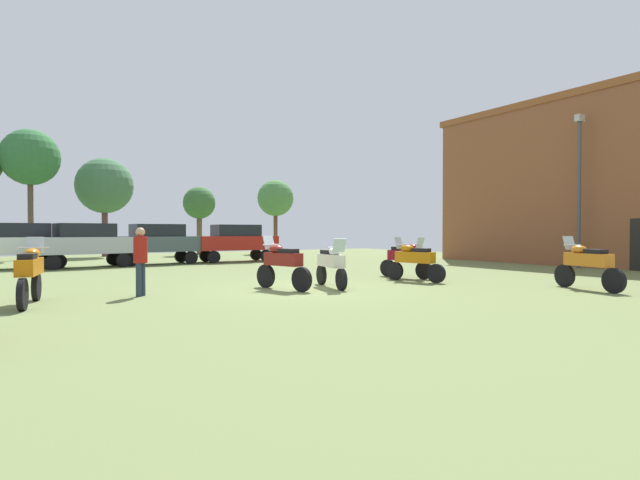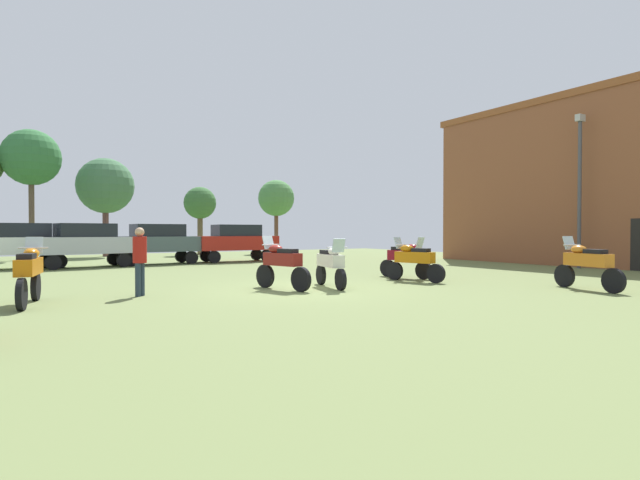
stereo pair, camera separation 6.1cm
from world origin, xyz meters
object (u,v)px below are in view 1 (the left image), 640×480
object	(u,v)px
motorcycle_6	(30,272)
motorcycle_8	(331,263)
car_1	(19,242)
motorcycle_1	(414,260)
person_2	(140,256)
tree_3	(275,199)
car_2	(236,240)
car_3	(157,241)
lamp_post	(579,183)
motorcycle_7	(587,264)
tree_1	(30,158)
car_5	(85,242)
tree_5	(104,186)
tree_7	(199,204)
motorcycle_5	(282,263)
motorcycle_4	(406,258)

from	to	relation	value
motorcycle_6	motorcycle_8	distance (m)	7.61
car_1	motorcycle_1	bearing A→B (deg)	-143.31
person_2	tree_3	distance (m)	25.06
car_2	car_3	world-z (taller)	same
motorcycle_1	lamp_post	world-z (taller)	lamp_post
motorcycle_7	tree_1	distance (m)	29.06
motorcycle_8	tree_3	xyz separation A→B (m)	(9.02, 21.36, 3.41)
car_5	tree_1	world-z (taller)	tree_1
tree_5	tree_7	world-z (taller)	tree_5
car_2	tree_5	size ratio (longest dim) A/B	0.68
car_5	tree_5	world-z (taller)	tree_5
motorcycle_6	car_2	bearing A→B (deg)	62.30
car_1	car_5	size ratio (longest dim) A/B	0.97
motorcycle_8	car_1	bearing A→B (deg)	-48.10
tree_3	person_2	bearing A→B (deg)	-124.77
motorcycle_5	motorcycle_6	xyz separation A→B (m)	(-6.12, 0.35, 0.01)
car_3	lamp_post	bearing A→B (deg)	-133.46
motorcycle_4	car_5	world-z (taller)	car_5
car_3	person_2	size ratio (longest dim) A/B	2.53
motorcycle_5	motorcycle_8	world-z (taller)	motorcycle_5
motorcycle_5	tree_7	size ratio (longest dim) A/B	0.44
motorcycle_8	car_2	bearing A→B (deg)	-88.53
car_1	motorcycle_6	bearing A→B (deg)	177.49
motorcycle_1	tree_3	bearing A→B (deg)	59.89
car_2	tree_1	bearing A→B (deg)	50.72
motorcycle_5	car_3	bearing A→B (deg)	76.04
motorcycle_1	motorcycle_8	world-z (taller)	motorcycle_1
tree_7	tree_5	bearing A→B (deg)	172.60
tree_3	tree_5	xyz separation A→B (m)	(-11.75, 1.37, 0.47)
tree_3	lamp_post	xyz separation A→B (m)	(4.42, -20.91, -0.33)
motorcycle_4	person_2	xyz separation A→B (m)	(-8.99, -0.12, 0.30)
car_3	person_2	world-z (taller)	car_3
motorcycle_4	car_1	distance (m)	16.75
motorcycle_4	motorcycle_7	distance (m)	5.69
car_1	car_3	distance (m)	5.90
motorcycle_4	car_1	size ratio (longest dim) A/B	0.48
motorcycle_6	lamp_post	distance (m)	21.24
tree_3	lamp_post	size ratio (longest dim) A/B	0.81
tree_1	car_1	bearing A→B (deg)	-94.92
car_1	person_2	bearing A→B (deg)	-171.39
motorcycle_7	motorcycle_8	bearing A→B (deg)	155.41
motorcycle_1	car_1	xyz separation A→B (m)	(-10.90, 13.23, 0.46)
motorcycle_1	motorcycle_6	distance (m)	10.86
car_2	car_1	bearing A→B (deg)	91.14
tree_3	tree_7	xyz separation A→B (m)	(-5.70, 0.59, -0.55)
car_5	tree_3	distance (m)	16.89
person_2	tree_5	distance (m)	22.22
motorcycle_8	motorcycle_6	bearing A→B (deg)	7.18
motorcycle_6	tree_7	bearing A→B (deg)	73.98
motorcycle_5	lamp_post	distance (m)	15.21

